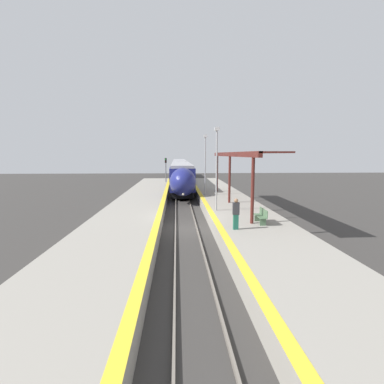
{
  "coord_description": "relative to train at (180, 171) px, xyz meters",
  "views": [
    {
      "loc": [
        -0.62,
        -19.9,
        5.05
      ],
      "look_at": [
        0.57,
        3.22,
        2.12
      ],
      "focal_mm": 28.0,
      "sensor_mm": 36.0,
      "label": 1
    }
  ],
  "objects": [
    {
      "name": "ground_plane",
      "position": [
        0.0,
        -31.49,
        -2.2
      ],
      "size": [
        120.0,
        120.0,
        0.0
      ],
      "primitive_type": "plane",
      "color": "#383533"
    },
    {
      "name": "rail_left",
      "position": [
        -0.72,
        -31.49,
        -2.12
      ],
      "size": [
        0.08,
        90.0,
        0.15
      ],
      "primitive_type": "cube",
      "color": "slate",
      "rests_on": "ground_plane"
    },
    {
      "name": "rail_right",
      "position": [
        0.72,
        -31.49,
        -2.12
      ],
      "size": [
        0.08,
        90.0,
        0.15
      ],
      "primitive_type": "cube",
      "color": "slate",
      "rests_on": "ground_plane"
    },
    {
      "name": "train",
      "position": [
        0.0,
        0.0,
        0.0
      ],
      "size": [
        2.81,
        46.28,
        3.84
      ],
      "color": "black",
      "rests_on": "ground_plane"
    },
    {
      "name": "platform_right",
      "position": [
        4.04,
        -31.49,
        -1.75
      ],
      "size": [
        4.8,
        64.0,
        0.91
      ],
      "color": "gray",
      "rests_on": "ground_plane"
    },
    {
      "name": "platform_left",
      "position": [
        -3.95,
        -31.49,
        -1.75
      ],
      "size": [
        4.63,
        64.0,
        0.91
      ],
      "color": "gray",
      "rests_on": "ground_plane"
    },
    {
      "name": "platform_bench",
      "position": [
        4.48,
        -33.94,
        -0.82
      ],
      "size": [
        0.44,
        1.6,
        0.89
      ],
      "color": "#4C6B4C",
      "rests_on": "platform_right"
    },
    {
      "name": "person_waiting",
      "position": [
        2.64,
        -35.31,
        -0.39
      ],
      "size": [
        0.36,
        0.23,
        1.73
      ],
      "color": "#1E604C",
      "rests_on": "platform_right"
    },
    {
      "name": "railway_signal",
      "position": [
        -2.21,
        -6.77,
        0.54
      ],
      "size": [
        0.28,
        0.28,
        4.49
      ],
      "color": "#59595E",
      "rests_on": "ground_plane"
    },
    {
      "name": "lamppost_near",
      "position": [
        2.3,
        -29.65,
        2.14
      ],
      "size": [
        0.36,
        0.2,
        6.08
      ],
      "color": "#9E9EA3",
      "rests_on": "platform_right"
    },
    {
      "name": "lamppost_mid",
      "position": [
        2.3,
        -20.92,
        2.14
      ],
      "size": [
        0.36,
        0.2,
        6.08
      ],
      "color": "#9E9EA3",
      "rests_on": "platform_right"
    },
    {
      "name": "station_canopy",
      "position": [
        4.48,
        -26.12,
        2.74
      ],
      "size": [
        2.02,
        18.6,
        4.32
      ],
      "color": "#511E19",
      "rests_on": "platform_right"
    }
  ]
}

